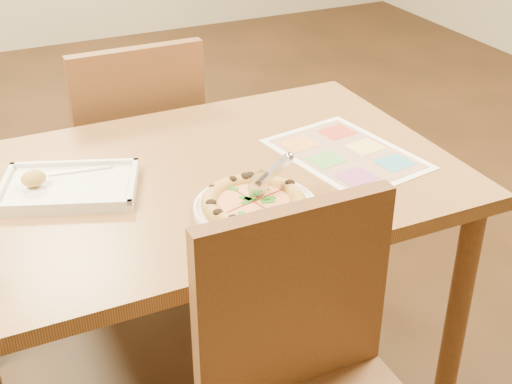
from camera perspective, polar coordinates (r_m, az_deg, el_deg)
name	(u,v)px	position (r m, az deg, el deg)	size (l,w,h in m)	color
dining_table	(201,204)	(1.85, -4.45, -0.93)	(1.30, 0.85, 0.72)	olive
chair_near	(313,373)	(1.46, 4.60, -14.27)	(0.42, 0.42, 0.47)	brown
chair_far	(135,138)	(2.39, -9.66, 4.31)	(0.42, 0.42, 0.47)	brown
plate	(256,208)	(1.65, 0.00, -1.28)	(0.29, 0.29, 0.02)	white
pizza	(254,203)	(1.63, -0.19, -0.88)	(0.24, 0.24, 0.04)	#E5B14E
pizza_cutter	(270,175)	(1.64, 1.11, 1.38)	(0.13, 0.05, 0.08)	silver
appetizer_tray	(66,188)	(1.78, -14.94, 0.34)	(0.38, 0.32, 0.06)	silver
menu	(346,154)	(1.92, 7.22, 3.05)	(0.29, 0.40, 0.01)	white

